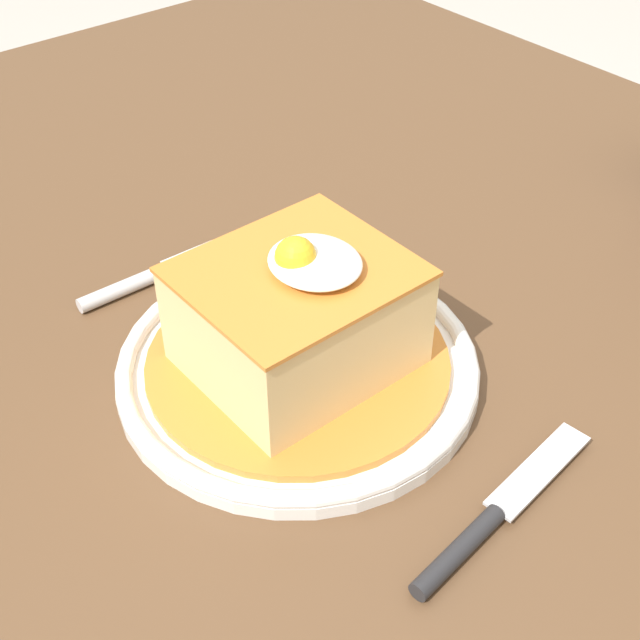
% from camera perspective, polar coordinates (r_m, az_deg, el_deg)
% --- Properties ---
extents(dining_table, '(1.23, 0.96, 0.77)m').
position_cam_1_polar(dining_table, '(0.77, 2.74, -3.57)').
color(dining_table, brown).
rests_on(dining_table, ground_plane).
extents(main_plate, '(0.25, 0.25, 0.02)m').
position_cam_1_polar(main_plate, '(0.61, -1.46, -3.02)').
color(main_plate, white).
rests_on(main_plate, dining_table).
extents(sandwich_meal, '(0.21, 0.21, 0.11)m').
position_cam_1_polar(sandwich_meal, '(0.58, -1.49, -0.11)').
color(sandwich_meal, orange).
rests_on(sandwich_meal, main_plate).
extents(fork, '(0.02, 0.14, 0.01)m').
position_cam_1_polar(fork, '(0.70, -11.30, 2.71)').
color(fork, silver).
rests_on(fork, dining_table).
extents(knife, '(0.03, 0.17, 0.01)m').
position_cam_1_polar(knife, '(0.53, 10.63, -13.18)').
color(knife, '#262628').
rests_on(knife, dining_table).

